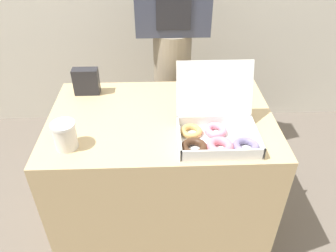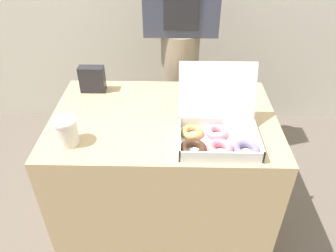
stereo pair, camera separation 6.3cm
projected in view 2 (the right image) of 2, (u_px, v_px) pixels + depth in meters
ground_plane at (165, 216)px, 1.96m from camera, size 14.00×14.00×0.00m
table at (164, 172)px, 1.75m from camera, size 1.06×0.69×0.72m
donut_box at (216, 134)px, 1.35m from camera, size 0.36×0.34×0.28m
coffee_cup at (66, 132)px, 1.34m from camera, size 0.10×0.10×0.12m
napkin_holder at (92, 79)px, 1.69m from camera, size 0.13×0.06×0.14m
person_customer at (181, 33)px, 1.88m from camera, size 0.41×0.23×1.70m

